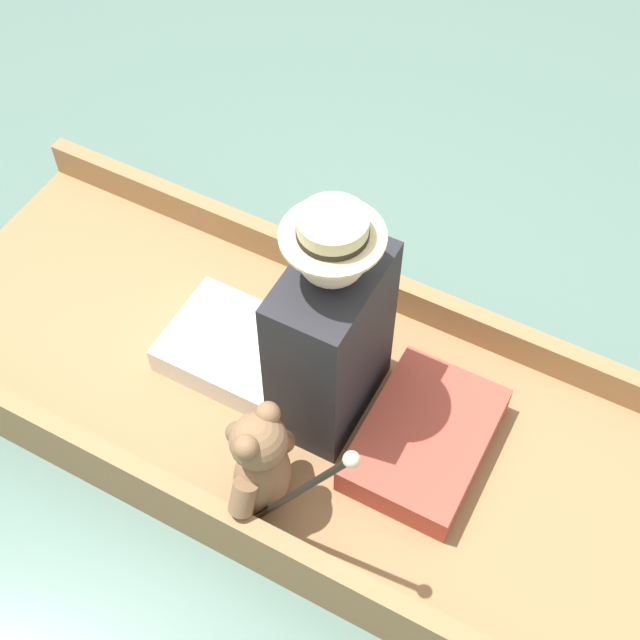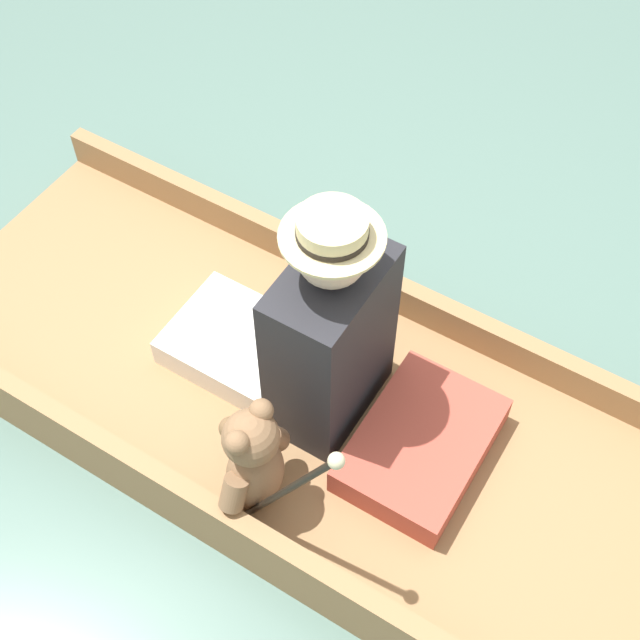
% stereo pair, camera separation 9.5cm
% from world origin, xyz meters
% --- Properties ---
extents(ground_plane, '(16.00, 16.00, 0.00)m').
position_xyz_m(ground_plane, '(0.00, 0.00, 0.00)').
color(ground_plane, slate).
extents(punt_boat, '(1.09, 2.91, 0.28)m').
position_xyz_m(punt_boat, '(0.00, 0.00, 0.09)').
color(punt_boat, '#997047').
rests_on(punt_boat, ground_plane).
extents(seat_cushion, '(0.54, 0.38, 0.12)m').
position_xyz_m(seat_cushion, '(0.03, -0.39, 0.21)').
color(seat_cushion, '#B24738').
rests_on(seat_cushion, punt_boat).
extents(seated_person, '(0.41, 0.74, 0.89)m').
position_xyz_m(seated_person, '(0.05, 0.04, 0.48)').
color(seated_person, white).
rests_on(seated_person, punt_boat).
extents(teddy_bear, '(0.32, 0.19, 0.46)m').
position_xyz_m(teddy_bear, '(-0.36, -0.02, 0.36)').
color(teddy_bear, '#846042').
rests_on(teddy_bear, punt_boat).
extents(wine_glass, '(0.08, 0.08, 0.22)m').
position_xyz_m(wine_glass, '(0.43, 0.30, 0.29)').
color(wine_glass, silver).
rests_on(wine_glass, punt_boat).
extents(walking_cane, '(0.04, 0.35, 0.70)m').
position_xyz_m(walking_cane, '(-0.44, -0.22, 0.56)').
color(walking_cane, black).
rests_on(walking_cane, punt_boat).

